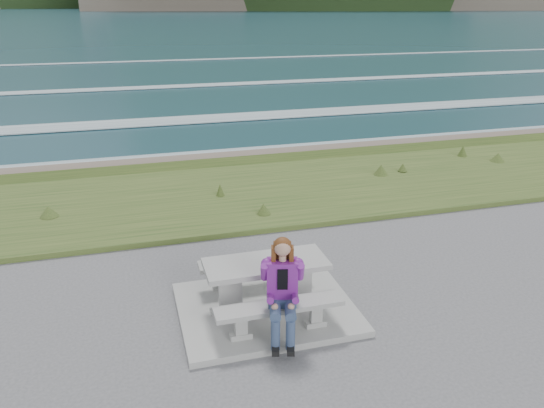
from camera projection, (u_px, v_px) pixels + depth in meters
name	position (u px, v px, depth m)	size (l,w,h in m)	color
concrete_slab	(266.00, 309.00, 8.02)	(2.60, 2.10, 0.10)	#AAABA5
picnic_table	(266.00, 272.00, 7.79)	(1.80, 0.75, 0.75)	#AAABA5
bench_landward	(279.00, 310.00, 7.25)	(1.80, 0.35, 0.45)	#AAABA5
bench_seaward	(255.00, 264.00, 8.51)	(1.80, 0.35, 0.45)	#AAABA5
grass_verge	(211.00, 199.00, 12.53)	(160.00, 4.50, 0.22)	#2D4A1B
shore_drop	(194.00, 165.00, 15.13)	(160.00, 0.80, 2.20)	#685D4E
ocean	(155.00, 110.00, 31.18)	(1600.00, 1600.00, 0.09)	#1D4653
seated_woman	(282.00, 304.00, 7.07)	(0.56, 0.79, 1.43)	navy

